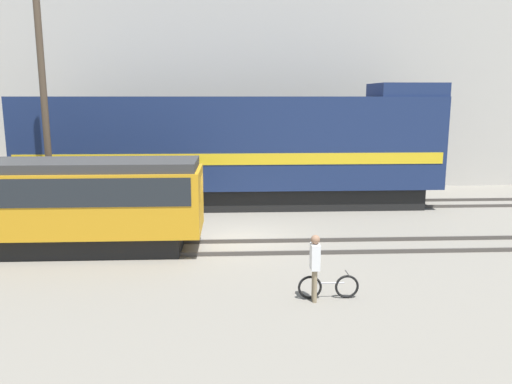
{
  "coord_description": "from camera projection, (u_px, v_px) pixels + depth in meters",
  "views": [
    {
      "loc": [
        -0.22,
        -17.63,
        5.14
      ],
      "look_at": [
        0.63,
        -0.19,
        1.8
      ],
      "focal_mm": 35.0,
      "sensor_mm": 36.0,
      "label": 1
    }
  ],
  "objects": [
    {
      "name": "bicycle",
      "position": [
        328.0,
        287.0,
        12.86
      ],
      "size": [
        1.59,
        0.44,
        0.69
      ],
      "color": "black",
      "rests_on": "ground"
    },
    {
      "name": "track_near",
      "position": [
        239.0,
        247.0,
        17.09
      ],
      "size": [
        60.0,
        1.5,
        0.14
      ],
      "color": "#47423D",
      "rests_on": "ground"
    },
    {
      "name": "ground_plane",
      "position": [
        239.0,
        239.0,
        18.27
      ],
      "size": [
        120.0,
        120.0,
        0.0
      ],
      "primitive_type": "plane",
      "color": "slate"
    },
    {
      "name": "building_backdrop",
      "position": [
        235.0,
        72.0,
        30.4
      ],
      "size": [
        33.55,
        6.0,
        13.22
      ],
      "color": "#B7B2A8",
      "rests_on": "ground"
    },
    {
      "name": "person",
      "position": [
        315.0,
        261.0,
        12.55
      ],
      "size": [
        0.23,
        0.36,
        1.75
      ],
      "color": "#8C7A5B",
      "rests_on": "ground"
    },
    {
      "name": "streetcar",
      "position": [
        27.0,
        201.0,
        16.44
      ],
      "size": [
        11.45,
        2.54,
        3.1
      ],
      "color": "black",
      "rests_on": "ground"
    },
    {
      "name": "freight_locomotive",
      "position": [
        235.0,
        150.0,
        23.22
      ],
      "size": [
        19.22,
        3.04,
        5.75
      ],
      "color": "black",
      "rests_on": "ground"
    },
    {
      "name": "utility_pole_left",
      "position": [
        44.0,
        106.0,
        19.16
      ],
      "size": [
        0.26,
        0.26,
        9.62
      ],
      "color": "#4C3D2D",
      "rests_on": "ground"
    },
    {
      "name": "track_far",
      "position": [
        237.0,
        205.0,
        23.72
      ],
      "size": [
        60.0,
        1.51,
        0.14
      ],
      "color": "#47423D",
      "rests_on": "ground"
    }
  ]
}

